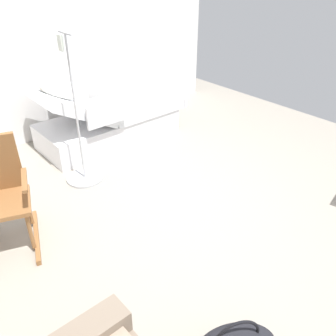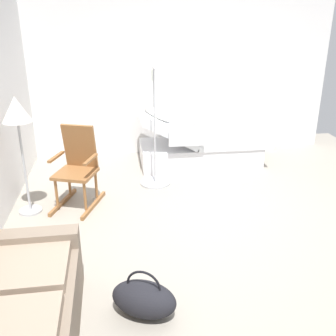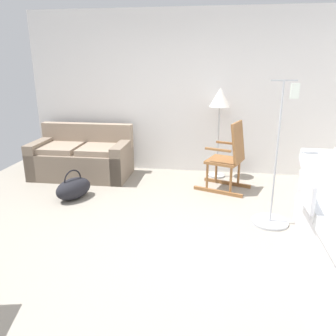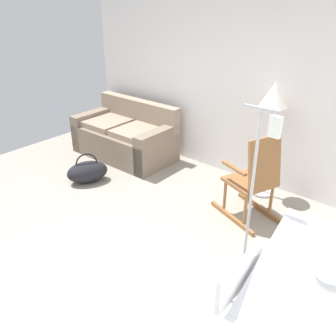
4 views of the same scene
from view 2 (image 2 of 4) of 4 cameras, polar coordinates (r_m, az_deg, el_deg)
name	(u,v)px [view 2 (image 2 of 4)]	position (r m, az deg, el deg)	size (l,w,h in m)	color
ground_plane	(216,221)	(4.85, 6.94, -7.64)	(6.55, 6.55, 0.00)	gray
side_wall	(180,76)	(6.91, 1.77, 13.32)	(0.10, 5.25, 2.70)	white
hospital_bed	(200,146)	(6.50, 4.66, 3.23)	(1.05, 2.07, 1.04)	silver
couch	(11,319)	(3.24, -21.92, -19.69)	(1.61, 0.86, 0.85)	#7D6C5C
rocking_chair	(77,168)	(5.17, -13.05, 0.05)	(0.88, 0.70, 1.05)	brown
floor_lamp	(17,118)	(4.89, -21.13, 6.86)	(0.34, 0.34, 1.48)	#B2B5BA
duffel_bag	(144,299)	(3.43, -3.52, -18.46)	(0.53, 0.64, 0.43)	black
iv_pole	(155,168)	(5.72, -1.91, 0.05)	(0.44, 0.44, 1.69)	#B2B5BA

